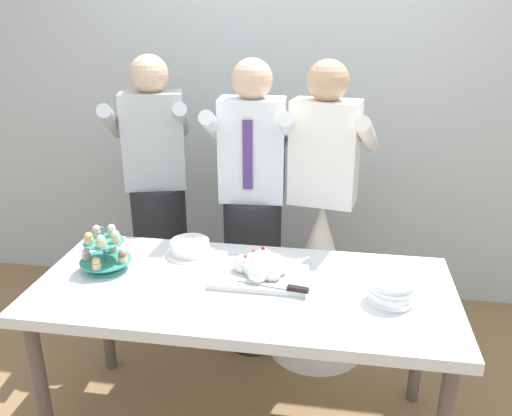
{
  "coord_description": "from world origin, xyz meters",
  "views": [
    {
      "loc": [
        0.37,
        -1.96,
        1.9
      ],
      "look_at": [
        0.03,
        0.15,
        1.07
      ],
      "focal_mm": 36.9,
      "sensor_mm": 36.0,
      "label": 1
    }
  ],
  "objects": [
    {
      "name": "person_guest",
      "position": [
        -0.66,
        0.81,
        0.75
      ],
      "size": [
        0.57,
        0.59,
        1.66
      ],
      "color": "#232328",
      "rests_on": "ground_plane"
    },
    {
      "name": "cupcake_stand",
      "position": [
        -0.64,
        0.04,
        0.86
      ],
      "size": [
        0.23,
        0.23,
        0.21
      ],
      "color": "teal",
      "rests_on": "dessert_table"
    },
    {
      "name": "person_bride",
      "position": [
        0.3,
        0.69,
        0.58
      ],
      "size": [
        0.57,
        0.56,
        1.66
      ],
      "color": "white",
      "rests_on": "ground_plane"
    },
    {
      "name": "person_groom",
      "position": [
        -0.08,
        0.69,
        0.75
      ],
      "size": [
        0.48,
        0.51,
        1.66
      ],
      "color": "#232328",
      "rests_on": "ground_plane"
    },
    {
      "name": "plate_stack",
      "position": [
        0.62,
        -0.04,
        0.82
      ],
      "size": [
        0.19,
        0.19,
        0.1
      ],
      "color": "white",
      "rests_on": "dessert_table"
    },
    {
      "name": "main_cake_tray",
      "position": [
        0.07,
        0.08,
        0.82
      ],
      "size": [
        0.43,
        0.32,
        0.13
      ],
      "color": "silver",
      "rests_on": "dessert_table"
    },
    {
      "name": "dessert_table",
      "position": [
        0.0,
        0.0,
        0.7
      ],
      "size": [
        1.8,
        0.8,
        0.78
      ],
      "color": "silver",
      "rests_on": "ground_plane"
    },
    {
      "name": "rear_wall",
      "position": [
        0.0,
        1.44,
        1.45
      ],
      "size": [
        5.2,
        0.1,
        2.9
      ],
      "primitive_type": "cube",
      "color": "silver",
      "rests_on": "ground_plane"
    },
    {
      "name": "round_cake",
      "position": [
        -0.31,
        0.25,
        0.81
      ],
      "size": [
        0.24,
        0.24,
        0.07
      ],
      "color": "white",
      "rests_on": "dessert_table"
    }
  ]
}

